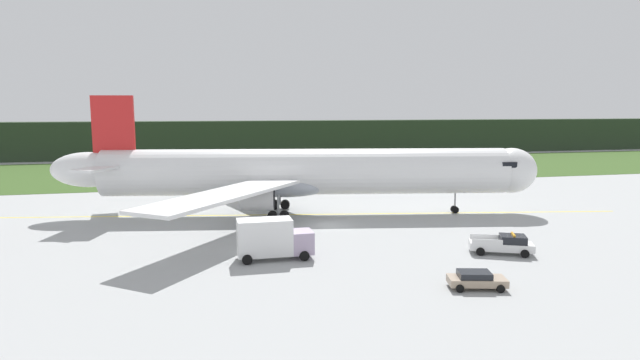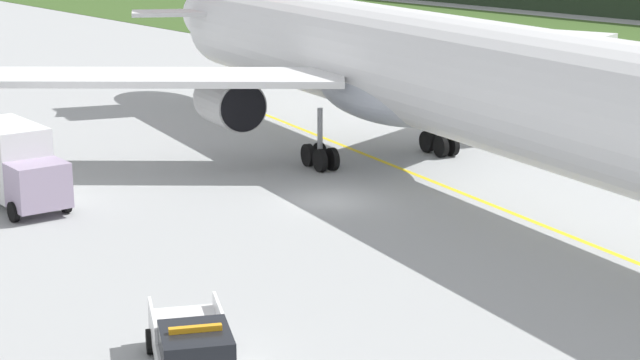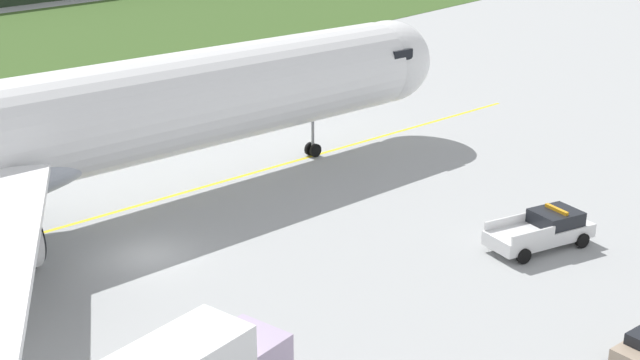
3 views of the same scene
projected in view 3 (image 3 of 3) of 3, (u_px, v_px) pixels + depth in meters
ground at (150, 256)px, 40.03m from camera, size 320.00×320.00×0.00m
taxiway_centerline_main at (45, 232)px, 42.84m from camera, size 78.91×14.20×0.01m
airliner at (23, 137)px, 40.71m from camera, size 60.61×46.88×14.89m
ops_pickup_truck at (543, 230)px, 40.84m from camera, size 6.02×4.22×1.94m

